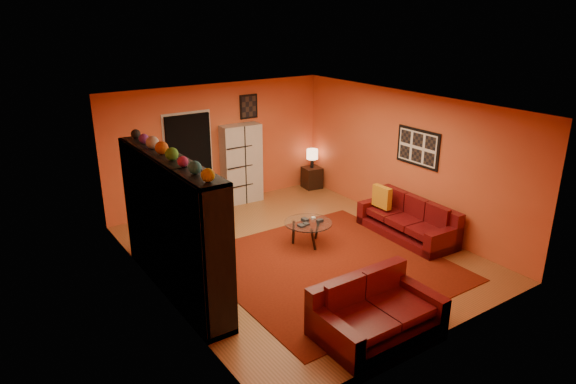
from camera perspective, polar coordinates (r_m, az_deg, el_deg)
floor at (r=9.08m, az=1.30°, el=-6.71°), size 6.00×6.00×0.00m
ceiling at (r=8.26m, az=1.43°, el=9.66°), size 6.00×6.00×0.00m
wall_back at (r=11.06m, az=-7.73°, el=5.19°), size 6.00×0.00×6.00m
wall_front at (r=6.55m, az=16.84°, el=-5.92°), size 6.00×0.00×6.00m
wall_left at (r=7.50m, az=-14.42°, el=-2.38°), size 0.00×6.00×6.00m
wall_right at (r=10.17m, az=12.93°, el=3.58°), size 0.00×6.00×6.00m
rug at (r=8.64m, az=4.56°, el=-8.21°), size 3.60×3.60×0.01m
doorway at (r=10.82m, az=-10.88°, el=3.14°), size 0.95×0.10×2.04m
wall_art_right at (r=9.89m, az=14.24°, el=4.82°), size 0.03×1.00×0.70m
wall_art_back at (r=11.22m, az=-4.40°, el=9.45°), size 0.42×0.03×0.52m
entertainment_unit at (r=7.66m, az=-12.69°, el=-3.78°), size 0.45×3.00×2.10m
tv at (r=7.62m, az=-12.04°, el=-4.36°), size 0.93×0.12×0.54m
sofa at (r=9.88m, az=13.41°, el=-3.17°), size 0.88×1.99×0.85m
loveseat at (r=7.03m, az=9.45°, el=-12.89°), size 1.66×1.00×0.85m
throw_pillow at (r=10.01m, az=10.40°, el=-0.54°), size 0.12×0.42×0.42m
coffee_table at (r=9.21m, az=2.25°, el=-3.66°), size 0.86×0.86×0.43m
storage_cabinet at (r=11.19m, az=-5.21°, el=3.14°), size 0.88×0.43×1.72m
bowl_chair at (r=10.02m, az=-9.17°, el=-2.41°), size 0.71×0.71×0.58m
side_table at (r=12.21m, az=2.67°, el=1.62°), size 0.45×0.45×0.50m
table_lamp at (r=12.05m, az=2.71°, el=4.15°), size 0.26×0.26×0.44m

